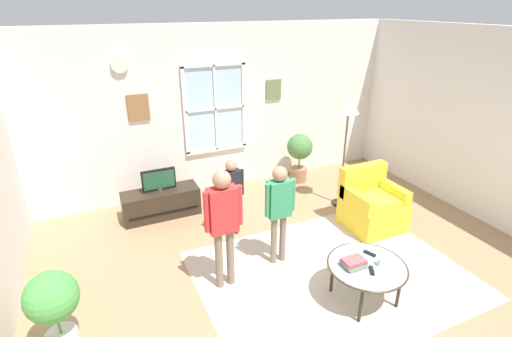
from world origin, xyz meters
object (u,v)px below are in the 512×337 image
at_px(tv_stand, 161,203).
at_px(television, 159,180).
at_px(potted_plant_corner, 53,303).
at_px(armchair, 371,206).
at_px(person_red_shirt, 223,217).
at_px(potted_plant_by_window, 300,152).
at_px(person_black_shirt, 232,189).
at_px(floor_lamp, 348,117).
at_px(cup, 381,262).
at_px(person_green_shirt, 279,204).
at_px(remote_near_books, 372,270).
at_px(book_stack, 353,263).
at_px(coffee_table, 367,267).
at_px(remote_near_cup, 370,253).

height_order(tv_stand, television, television).
bearing_deg(potted_plant_corner, armchair, 7.80).
xyz_separation_m(person_red_shirt, potted_plant_by_window, (2.23, 2.12, -0.34)).
relative_size(person_black_shirt, floor_lamp, 0.65).
distance_m(cup, person_green_shirt, 1.30).
height_order(television, person_red_shirt, person_red_shirt).
xyz_separation_m(potted_plant_by_window, potted_plant_corner, (-3.95, -2.34, -0.01)).
bearing_deg(floor_lamp, tv_stand, 163.01).
distance_m(tv_stand, remote_near_books, 3.31).
bearing_deg(television, person_black_shirt, -49.32).
bearing_deg(armchair, potted_plant_by_window, 95.58).
distance_m(book_stack, cup, 0.29).
xyz_separation_m(potted_plant_corner, floor_lamp, (4.12, 1.29, 0.91)).
height_order(coffee_table, person_black_shirt, person_black_shirt).
bearing_deg(person_red_shirt, person_green_shirt, 10.44).
relative_size(cup, remote_near_books, 0.62).
height_order(tv_stand, book_stack, book_stack).
bearing_deg(floor_lamp, remote_near_books, -118.62).
relative_size(armchair, remote_near_books, 6.21).
bearing_deg(person_red_shirt, cup, -32.90).
bearing_deg(television, remote_near_cup, -55.65).
relative_size(person_red_shirt, potted_plant_by_window, 1.62).
distance_m(remote_near_cup, person_black_shirt, 1.97).
relative_size(armchair, book_stack, 3.43).
xyz_separation_m(tv_stand, cup, (1.77, -2.83, 0.29)).
height_order(coffee_table, remote_near_cup, remote_near_cup).
distance_m(person_green_shirt, floor_lamp, 1.99).
relative_size(remote_near_books, person_green_shirt, 0.11).
height_order(potted_plant_by_window, floor_lamp, floor_lamp).
height_order(cup, person_black_shirt, person_black_shirt).
distance_m(cup, person_black_shirt, 2.13).
bearing_deg(coffee_table, cup, -26.57).
xyz_separation_m(armchair, floor_lamp, (-0.01, 0.73, 1.14)).
bearing_deg(person_red_shirt, book_stack, -35.03).
bearing_deg(coffee_table, armchair, 47.87).
bearing_deg(person_black_shirt, remote_near_books, -67.20).
bearing_deg(floor_lamp, potted_plant_by_window, 99.07).
bearing_deg(floor_lamp, person_black_shirt, -176.86).
bearing_deg(cup, person_black_shirt, 116.97).
bearing_deg(television, cup, -58.00).
distance_m(coffee_table, remote_near_cup, 0.21).
bearing_deg(remote_near_cup, potted_plant_by_window, 74.90).
distance_m(remote_near_books, potted_plant_corner, 3.10).
relative_size(person_red_shirt, potted_plant_corner, 1.69).
bearing_deg(remote_near_books, armchair, 49.54).
height_order(person_green_shirt, potted_plant_by_window, person_green_shirt).
bearing_deg(coffee_table, person_green_shirt, 118.50).
bearing_deg(person_black_shirt, book_stack, -68.76).
bearing_deg(remote_near_books, television, 119.41).
xyz_separation_m(television, person_green_shirt, (1.10, -1.76, 0.21)).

